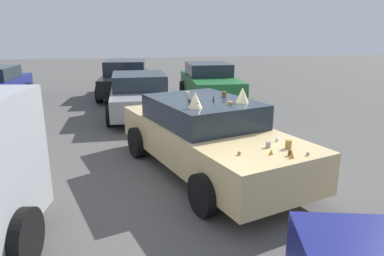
{
  "coord_description": "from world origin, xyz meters",
  "views": [
    {
      "loc": [
        -6.37,
        1.46,
        2.71
      ],
      "look_at": [
        0.0,
        0.3,
        0.9
      ],
      "focal_mm": 33.02,
      "sensor_mm": 36.0,
      "label": 1
    }
  ],
  "objects_px": {
    "art_car_decorated": "(206,135)",
    "parked_sedan_row_back_center": "(139,94)",
    "parked_sedan_near_right": "(210,83)",
    "parked_sedan_behind_left": "(125,79)"
  },
  "relations": [
    {
      "from": "parked_sedan_row_back_center",
      "to": "parked_sedan_behind_left",
      "type": "bearing_deg",
      "value": 7.06
    },
    {
      "from": "art_car_decorated",
      "to": "parked_sedan_row_back_center",
      "type": "bearing_deg",
      "value": 174.01
    },
    {
      "from": "parked_sedan_near_right",
      "to": "parked_sedan_row_back_center",
      "type": "bearing_deg",
      "value": -56.43
    },
    {
      "from": "parked_sedan_near_right",
      "to": "parked_sedan_behind_left",
      "type": "relative_size",
      "value": 1.07
    },
    {
      "from": "art_car_decorated",
      "to": "parked_sedan_behind_left",
      "type": "distance_m",
      "value": 8.67
    },
    {
      "from": "parked_sedan_near_right",
      "to": "parked_sedan_behind_left",
      "type": "bearing_deg",
      "value": -115.75
    },
    {
      "from": "art_car_decorated",
      "to": "parked_sedan_near_right",
      "type": "bearing_deg",
      "value": 148.31
    },
    {
      "from": "art_car_decorated",
      "to": "parked_sedan_row_back_center",
      "type": "height_order",
      "value": "art_car_decorated"
    },
    {
      "from": "art_car_decorated",
      "to": "parked_sedan_behind_left",
      "type": "bearing_deg",
      "value": 172.21
    },
    {
      "from": "parked_sedan_behind_left",
      "to": "parked_sedan_near_right",
      "type": "bearing_deg",
      "value": 67.54
    }
  ]
}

